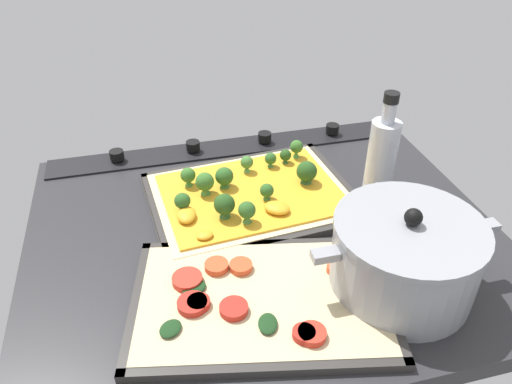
{
  "coord_description": "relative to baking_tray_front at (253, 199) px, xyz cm",
  "views": [
    {
      "loc": [
        16.61,
        60.43,
        51.64
      ],
      "look_at": [
        0.76,
        -2.34,
        6.32
      ],
      "focal_mm": 34.56,
      "sensor_mm": 36.0,
      "label": 1
    }
  ],
  "objects": [
    {
      "name": "baking_tray_back",
      "position": [
        4.6,
        23.71,
        0.01
      ],
      "size": [
        39.51,
        30.27,
        1.3
      ],
      "color": "#33302D",
      "rests_on": "ground_plane"
    },
    {
      "name": "broccoli_pizza",
      "position": [
        0.43,
        0.06,
        1.48
      ],
      "size": [
        35.05,
        27.24,
        5.66
      ],
      "color": "beige",
      "rests_on": "baking_tray_front"
    },
    {
      "name": "stove_control_panel",
      "position": [
        0.2,
        -19.27,
        0.19
      ],
      "size": [
        72.99,
        7.0,
        2.6
      ],
      "color": "black",
      "rests_on": "ground_plane"
    },
    {
      "name": "cooking_pot",
      "position": [
        -15.17,
        25.49,
        5.36
      ],
      "size": [
        27.13,
        20.33,
        13.77
      ],
      "color": "gray",
      "rests_on": "ground_plane"
    },
    {
      "name": "oil_bottle",
      "position": [
        -20.74,
        5.87,
        8.22
      ],
      "size": [
        4.87,
        4.87,
        20.88
      ],
      "color": "#B7BCC6",
      "rests_on": "ground_plane"
    },
    {
      "name": "baking_tray_front",
      "position": [
        0.0,
        0.0,
        0.0
      ],
      "size": [
        37.66,
        29.85,
        1.3
      ],
      "color": "#33302D",
      "rests_on": "ground_plane"
    },
    {
      "name": "ground_plane",
      "position": [
        0.2,
        8.68,
        -1.87
      ],
      "size": [
        76.03,
        62.9,
        3.0
      ],
      "primitive_type": "cube",
      "color": "#28282B"
    },
    {
      "name": "veggie_pizza_back",
      "position": [
        5.18,
        23.67,
        0.75
      ],
      "size": [
        36.68,
        27.44,
        1.9
      ],
      "color": "#C8B485",
      "rests_on": "baking_tray_back"
    }
  ]
}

